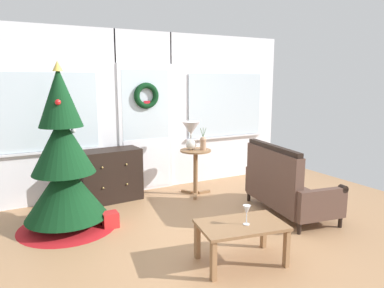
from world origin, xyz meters
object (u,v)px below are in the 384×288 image
object	(u,v)px
flower_vase	(203,143)
coffee_table	(241,229)
table_lamp	(191,132)
wine_glass	(247,211)
side_table	(196,163)
dresser_cabinet	(110,175)
settee_sofa	(284,187)
gift_box	(110,220)
christmas_tree	(64,169)

from	to	relation	value
flower_vase	coffee_table	distance (m)	2.22
table_lamp	coffee_table	distance (m)	2.31
coffee_table	wine_glass	bearing A→B (deg)	-55.25
side_table	dresser_cabinet	bearing A→B (deg)	164.19
side_table	wine_glass	xyz separation A→B (m)	(-0.60, -2.14, 0.04)
dresser_cabinet	settee_sofa	world-z (taller)	settee_sofa
flower_vase	gift_box	size ratio (longest dim) A/B	1.86
table_lamp	gift_box	xyz separation A→B (m)	(-1.48, -0.67, -0.91)
settee_sofa	coffee_table	distance (m)	1.52
christmas_tree	gift_box	distance (m)	0.84
dresser_cabinet	settee_sofa	distance (m)	2.53
wine_glass	gift_box	bearing A→B (deg)	121.84
settee_sofa	flower_vase	size ratio (longest dim) A/B	4.15
christmas_tree	coffee_table	bearing A→B (deg)	-51.20
table_lamp	christmas_tree	bearing A→B (deg)	-167.68
gift_box	settee_sofa	bearing A→B (deg)	-16.69
christmas_tree	dresser_cabinet	distance (m)	1.11
wine_glass	flower_vase	bearing A→B (deg)	71.38
gift_box	dresser_cabinet	bearing A→B (deg)	74.30
flower_vase	gift_box	distance (m)	1.89
dresser_cabinet	gift_box	distance (m)	1.07
settee_sofa	flower_vase	distance (m)	1.43
settee_sofa	side_table	size ratio (longest dim) A/B	2.01
side_table	coffee_table	bearing A→B (deg)	-106.71
table_lamp	coffee_table	size ratio (longest dim) A/B	0.48
christmas_tree	side_table	world-z (taller)	christmas_tree
wine_glass	gift_box	size ratio (longest dim) A/B	1.03
table_lamp	coffee_table	world-z (taller)	table_lamp
christmas_tree	flower_vase	distance (m)	2.14
wine_glass	coffee_table	bearing A→B (deg)	124.75
settee_sofa	table_lamp	xyz separation A→B (m)	(-0.72, 1.33, 0.63)
flower_vase	table_lamp	bearing A→B (deg)	147.99
christmas_tree	table_lamp	bearing A→B (deg)	12.32
side_table	wine_glass	bearing A→B (deg)	-105.69
table_lamp	coffee_table	bearing A→B (deg)	-104.93
side_table	flower_vase	xyz separation A→B (m)	(0.10, -0.06, 0.33)
flower_vase	coffee_table	bearing A→B (deg)	-109.70
christmas_tree	side_table	xyz separation A→B (m)	(2.01, 0.39, -0.23)
christmas_tree	dresser_cabinet	size ratio (longest dim) A/B	2.17
settee_sofa	flower_vase	xyz separation A→B (m)	(-0.56, 1.23, 0.47)
christmas_tree	wine_glass	bearing A→B (deg)	-51.29
dresser_cabinet	coffee_table	size ratio (longest dim) A/B	1.01
flower_vase	side_table	bearing A→B (deg)	149.04
christmas_tree	coffee_table	distance (m)	2.24
side_table	coffee_table	distance (m)	2.20
christmas_tree	settee_sofa	size ratio (longest dim) A/B	1.39
side_table	gift_box	size ratio (longest dim) A/B	3.84
gift_box	wine_glass	bearing A→B (deg)	-58.16
flower_vase	gift_box	bearing A→B (deg)	-160.85
dresser_cabinet	side_table	size ratio (longest dim) A/B	1.28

